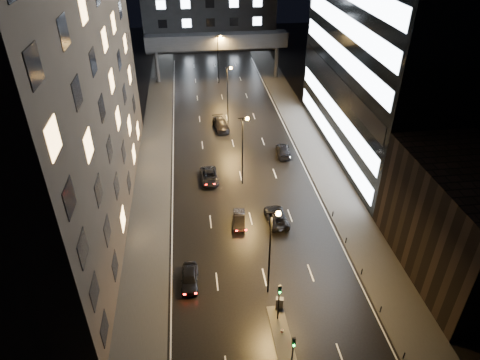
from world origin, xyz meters
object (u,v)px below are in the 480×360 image
(utility_cabinet, at_px, (279,303))
(car_away_c, at_px, (209,176))
(car_away_a, at_px, (190,278))
(car_away_b, at_px, (239,220))
(car_away_d, at_px, (221,124))
(car_toward_b, at_px, (283,151))
(car_toward_a, at_px, (276,217))

(utility_cabinet, bearing_deg, car_away_c, 117.25)
(car_away_a, xyz_separation_m, car_away_b, (6.24, 9.00, -0.08))
(car_away_a, distance_m, utility_cabinet, 9.57)
(car_away_a, bearing_deg, car_away_d, 82.28)
(car_toward_b, distance_m, utility_cabinet, 30.34)
(car_away_a, relative_size, car_away_b, 1.08)
(car_away_a, relative_size, car_toward_b, 0.87)
(car_toward_b, bearing_deg, utility_cabinet, 83.94)
(car_away_b, xyz_separation_m, utility_cabinet, (2.26, -13.41, 0.15))
(car_away_b, xyz_separation_m, car_away_d, (0.06, 26.55, 0.14))
(car_away_a, distance_m, car_toward_a, 14.07)
(car_away_b, height_order, utility_cabinet, utility_cabinet)
(car_away_a, xyz_separation_m, car_toward_a, (10.83, 8.98, -0.03))
(utility_cabinet, bearing_deg, car_away_a, 167.28)
(car_away_a, distance_m, car_away_c, 19.47)
(car_away_d, relative_size, utility_cabinet, 4.17)
(car_away_a, distance_m, car_away_b, 10.95)
(car_away_d, height_order, car_toward_b, car_away_d)
(car_toward_b, bearing_deg, car_away_c, 33.40)
(car_away_c, relative_size, car_toward_b, 1.01)
(car_toward_a, xyz_separation_m, utility_cabinet, (-2.34, -13.39, 0.10))
(car_away_b, height_order, car_away_c, car_away_c)
(car_away_b, relative_size, utility_cabinet, 3.03)
(car_toward_a, bearing_deg, car_toward_b, -107.95)
(car_away_c, height_order, car_toward_b, car_toward_b)
(car_away_c, height_order, car_toward_a, car_toward_a)
(utility_cabinet, bearing_deg, car_away_d, 107.87)
(car_away_c, bearing_deg, car_away_b, -75.18)
(car_toward_a, height_order, car_toward_b, car_toward_b)
(car_away_b, bearing_deg, car_toward_a, 6.19)
(car_away_a, height_order, car_away_d, car_away_d)
(car_away_c, bearing_deg, car_away_a, -101.11)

